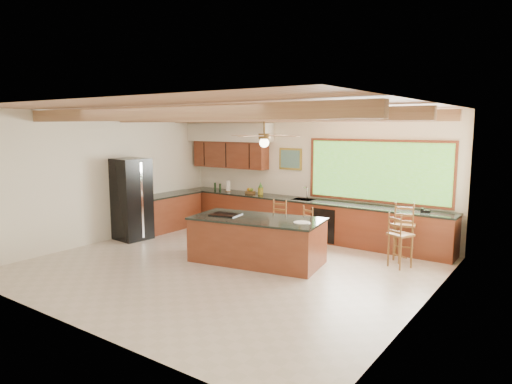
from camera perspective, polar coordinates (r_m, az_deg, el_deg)
The scene contains 9 objects.
ground at distance 8.87m, azimuth -3.56°, elevation -9.27°, with size 7.20×7.20×0.00m, color beige.
room_shell at distance 9.09m, azimuth -1.94°, elevation 5.38°, with size 7.27×6.54×3.02m.
counter_run at distance 11.19m, azimuth 1.23°, elevation -3.10°, with size 7.12×3.10×1.25m.
island at distance 9.02m, azimuth 0.11°, elevation -6.00°, with size 2.72×1.62×0.91m.
refrigerator at distance 11.15m, azimuth -15.31°, elevation -0.85°, with size 0.82×0.80×1.92m.
bar_stool_a at distance 10.07m, azimuth 3.26°, elevation -3.36°, with size 0.41×0.41×1.08m.
bar_stool_b at distance 9.67m, azimuth 7.07°, elevation -4.17°, with size 0.47×0.47×1.01m.
bar_stool_c at distance 9.57m, azimuth 17.95°, elevation -4.01°, with size 0.51×0.51×1.19m.
bar_stool_d at distance 9.02m, azimuth 17.53°, elevation -5.24°, with size 0.50×0.50×1.05m.
Camera 1 is at (5.31, -6.58, 2.67)m, focal length 32.00 mm.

